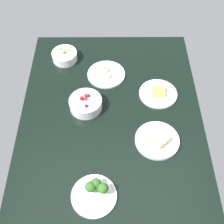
{
  "coord_description": "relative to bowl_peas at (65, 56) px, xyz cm",
  "views": [
    {
      "loc": [
        -91.15,
        0.41,
        124.89
      ],
      "look_at": [
        0.0,
        0.0,
        6.0
      ],
      "focal_mm": 49.46,
      "sensor_mm": 36.0,
      "label": 1
    }
  ],
  "objects": [
    {
      "name": "dining_table",
      "position": [
        -39.41,
        -26.04,
        -4.85
      ],
      "size": [
        117.99,
        88.67,
        4.0
      ],
      "primitive_type": "cube",
      "color": "black",
      "rests_on": "ground"
    },
    {
      "name": "bowl_peas",
      "position": [
        0.0,
        0.0,
        0.0
      ],
      "size": [
        14.19,
        14.19,
        6.42
      ],
      "color": "silver",
      "rests_on": "dining_table"
    },
    {
      "name": "plate_cheese",
      "position": [
        -26.51,
        -50.31,
        -1.93
      ],
      "size": [
        19.59,
        19.59,
        3.54
      ],
      "color": "silver",
      "rests_on": "dining_table"
    },
    {
      "name": "plate_sandwich",
      "position": [
        -54.92,
        -47.11,
        -1.5
      ],
      "size": [
        20.44,
        20.44,
        4.74
      ],
      "color": "silver",
      "rests_on": "dining_table"
    },
    {
      "name": "plate_broccoli",
      "position": [
        -80.62,
        -19.29,
        -0.71
      ],
      "size": [
        18.75,
        18.75,
        7.82
      ],
      "color": "silver",
      "rests_on": "dining_table"
    },
    {
      "name": "plate_eggs",
      "position": [
        -12.48,
        -23.41,
        -1.94
      ],
      "size": [
        20.36,
        20.36,
        4.16
      ],
      "color": "silver",
      "rests_on": "dining_table"
    },
    {
      "name": "bowl_berries",
      "position": [
        -34.78,
        -13.49,
        0.23
      ],
      "size": [
        16.32,
        16.32,
        7.52
      ],
      "color": "silver",
      "rests_on": "dining_table"
    }
  ]
}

